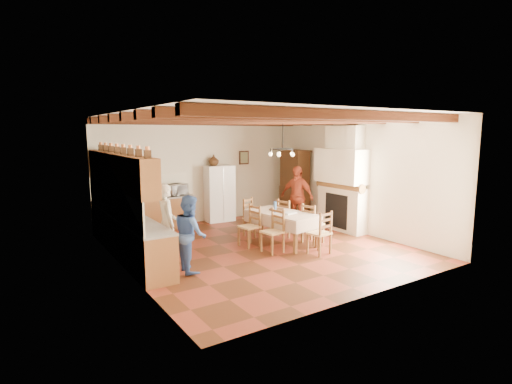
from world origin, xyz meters
TOP-DOWN VIEW (x-y plane):
  - floor at (0.00, 0.00)m, footprint 6.00×6.50m
  - ceiling at (0.00, 0.00)m, footprint 6.00×6.50m
  - wall_back at (0.00, 3.26)m, footprint 6.00×0.02m
  - wall_front at (0.00, -3.26)m, footprint 6.00×0.02m
  - wall_left at (-3.01, 0.00)m, footprint 0.02×6.50m
  - wall_right at (3.01, 0.00)m, footprint 0.02×6.50m
  - ceiling_beams at (0.00, 0.00)m, footprint 6.00×6.30m
  - lower_cabinets_left at (-2.70, 1.05)m, footprint 0.60×4.30m
  - lower_cabinets_back at (-1.55, 2.95)m, footprint 2.30×0.60m
  - countertop_left at (-2.70, 1.05)m, footprint 0.62×4.30m
  - countertop_back at (-1.55, 2.95)m, footprint 2.34×0.62m
  - backsplash_left at (-2.98, 1.05)m, footprint 0.03×4.30m
  - backsplash_back at (-1.55, 3.23)m, footprint 2.30×0.03m
  - upper_cabinets at (-2.83, 1.05)m, footprint 0.35×4.20m
  - fireplace at (2.72, 0.20)m, footprint 0.56×1.60m
  - wall_picture at (1.55, 3.23)m, footprint 0.34×0.03m
  - refrigerator at (0.55, 3.08)m, footprint 0.87×0.73m
  - hutch at (2.75, 2.19)m, footprint 0.64×1.21m
  - dining_table at (0.64, -0.01)m, footprint 1.13×1.85m
  - chandelier at (0.64, -0.01)m, footprint 0.47×0.47m
  - chair_left_near at (0.04, -0.46)m, footprint 0.45×0.46m
  - chair_left_far at (-0.13, 0.23)m, footprint 0.45×0.47m
  - chair_right_near at (1.30, -0.36)m, footprint 0.47×0.48m
  - chair_right_far at (1.19, 0.50)m, footprint 0.48×0.50m
  - chair_end_near at (0.83, -1.10)m, footprint 0.47×0.45m
  - chair_end_far at (0.48, 1.01)m, footprint 0.54×0.53m
  - person_man at (-2.16, 0.13)m, footprint 0.45×0.63m
  - person_woman_blue at (-1.96, -0.58)m, footprint 0.65×0.78m
  - person_woman_red at (1.98, 1.12)m, footprint 0.74×1.09m
  - microwave at (-0.82, 2.95)m, footprint 0.66×0.54m
  - fridge_vase at (0.42, 3.08)m, footprint 0.38×0.38m

SIDE VIEW (x-z plane):
  - floor at x=0.00m, z-range -0.02..0.00m
  - lower_cabinets_left at x=-2.70m, z-range 0.00..0.86m
  - lower_cabinets_back at x=-1.55m, z-range 0.00..0.86m
  - chair_left_near at x=0.04m, z-range 0.00..0.96m
  - chair_left_far at x=-0.13m, z-range 0.00..0.96m
  - chair_right_near at x=1.30m, z-range 0.00..0.96m
  - chair_right_far at x=1.19m, z-range 0.00..0.96m
  - chair_end_near at x=0.83m, z-range 0.00..0.96m
  - chair_end_far at x=0.48m, z-range 0.00..0.96m
  - dining_table at x=0.64m, z-range 0.30..1.06m
  - person_woman_blue at x=-1.96m, z-range 0.00..1.47m
  - person_man at x=-2.16m, z-range 0.00..1.63m
  - refrigerator at x=0.55m, z-range 0.00..1.66m
  - person_woman_red at x=1.98m, z-range 0.00..1.72m
  - countertop_left at x=-2.70m, z-range 0.86..0.90m
  - countertop_back at x=-1.55m, z-range 0.86..0.90m
  - hutch at x=2.75m, z-range 0.00..2.10m
  - microwave at x=-0.82m, z-range 0.90..1.21m
  - backsplash_left at x=-2.98m, z-range 0.90..1.50m
  - backsplash_back at x=-1.55m, z-range 0.90..1.50m
  - fireplace at x=2.72m, z-range 0.00..2.80m
  - wall_back at x=0.00m, z-range 0.00..3.00m
  - wall_front at x=0.00m, z-range 0.00..3.00m
  - wall_left at x=-3.01m, z-range 0.00..3.00m
  - wall_right at x=3.01m, z-range 0.00..3.00m
  - fridge_vase at x=0.42m, z-range 1.66..1.98m
  - upper_cabinets at x=-2.83m, z-range 1.50..2.20m
  - wall_picture at x=1.55m, z-range 1.64..2.06m
  - chandelier at x=0.64m, z-range 2.23..2.27m
  - ceiling_beams at x=0.00m, z-range 2.83..2.99m
  - ceiling at x=0.00m, z-range 3.00..3.02m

